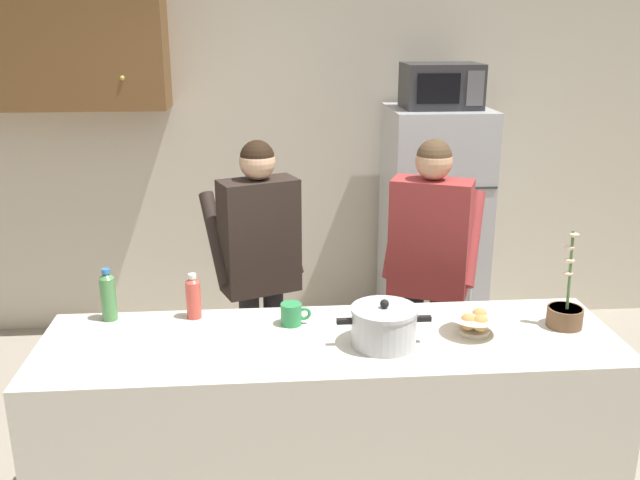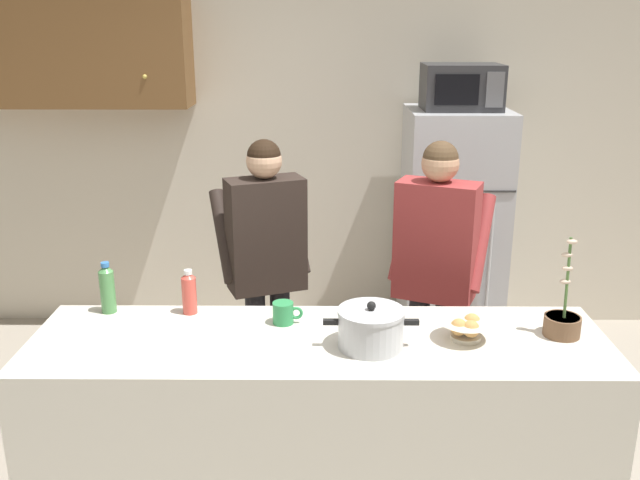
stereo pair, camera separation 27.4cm
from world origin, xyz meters
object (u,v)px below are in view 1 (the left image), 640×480
(person_by_sink, at_px, (430,254))
(cooking_pot, at_px, (384,326))
(coffee_mug, at_px, (292,314))
(potted_orchid, at_px, (565,312))
(bread_bowl, at_px, (475,323))
(bottle_mid_counter, at_px, (108,295))
(refrigerator, at_px, (433,229))
(person_near_pot, at_px, (259,253))
(microwave, at_px, (441,86))
(bottle_near_edge, at_px, (193,296))

(person_by_sink, relative_size, cooking_pot, 4.21)
(coffee_mug, relative_size, potted_orchid, 0.31)
(bread_bowl, relative_size, bottle_mid_counter, 0.97)
(refrigerator, xyz_separation_m, potted_orchid, (0.13, -1.81, 0.17))
(refrigerator, relative_size, person_near_pot, 1.03)
(potted_orchid, bearing_deg, microwave, 94.19)
(person_by_sink, distance_m, cooking_pot, 0.96)
(cooking_pot, xyz_separation_m, coffee_mug, (-0.36, 0.22, -0.03))
(refrigerator, distance_m, microwave, 0.95)
(coffee_mug, relative_size, bread_bowl, 0.57)
(refrigerator, relative_size, coffee_mug, 12.42)
(person_by_sink, distance_m, potted_orchid, 0.87)
(refrigerator, bearing_deg, bottle_near_edge, -132.35)
(refrigerator, height_order, person_by_sink, refrigerator)
(refrigerator, distance_m, cooking_pot, 2.04)
(bread_bowl, bearing_deg, microwave, 81.51)
(refrigerator, distance_m, potted_orchid, 1.82)
(coffee_mug, bearing_deg, person_near_pot, 100.18)
(coffee_mug, relative_size, bottle_near_edge, 0.64)
(person_by_sink, bearing_deg, cooking_pot, -114.07)
(person_near_pot, bearing_deg, coffee_mug, -79.82)
(coffee_mug, height_order, bread_bowl, bread_bowl)
(bottle_near_edge, bearing_deg, refrigerator, 47.65)
(bottle_near_edge, relative_size, potted_orchid, 0.48)
(microwave, height_order, person_by_sink, microwave)
(person_by_sink, bearing_deg, person_near_pot, 171.43)
(person_near_pot, xyz_separation_m, bottle_mid_counter, (-0.65, -0.67, 0.05))
(cooking_pot, relative_size, bottle_mid_counter, 1.62)
(refrigerator, relative_size, potted_orchid, 3.85)
(person_by_sink, distance_m, bottle_near_edge, 1.30)
(microwave, distance_m, coffee_mug, 2.12)
(refrigerator, distance_m, person_near_pot, 1.49)
(microwave, relative_size, cooking_pot, 1.26)
(bottle_near_edge, bearing_deg, cooking_pot, -22.70)
(person_near_pot, distance_m, potted_orchid, 1.58)
(refrigerator, bearing_deg, bread_bowl, -98.39)
(person_near_pot, height_order, person_by_sink, person_by_sink)
(coffee_mug, distance_m, bottle_near_edge, 0.44)
(person_near_pot, xyz_separation_m, person_by_sink, (0.89, -0.13, 0.01))
(microwave, bearing_deg, person_near_pot, -142.75)
(person_by_sink, relative_size, bread_bowl, 7.01)
(coffee_mug, height_order, potted_orchid, potted_orchid)
(refrigerator, height_order, bottle_mid_counter, refrigerator)
(coffee_mug, bearing_deg, cooking_pot, -31.72)
(microwave, bearing_deg, refrigerator, 90.07)
(refrigerator, distance_m, coffee_mug, 1.99)
(bottle_mid_counter, bearing_deg, bread_bowl, -9.95)
(bottle_mid_counter, bearing_deg, potted_orchid, -6.65)
(cooking_pot, xyz_separation_m, potted_orchid, (0.80, 0.11, -0.02))
(coffee_mug, bearing_deg, potted_orchid, -5.51)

